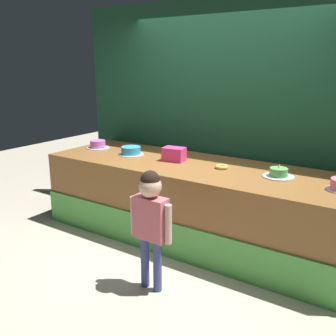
{
  "coord_description": "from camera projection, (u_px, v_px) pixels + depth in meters",
  "views": [
    {
      "loc": [
        2.01,
        -2.99,
        1.94
      ],
      "look_at": [
        -0.22,
        0.34,
        0.85
      ],
      "focal_mm": 40.78,
      "sensor_mm": 36.0,
      "label": 1
    }
  ],
  "objects": [
    {
      "name": "pink_box",
      "position": [
        174.0,
        154.0,
        4.36
      ],
      "size": [
        0.26,
        0.2,
        0.16
      ],
      "primitive_type": "cube",
      "rotation": [
        0.0,
        0.0,
        0.13
      ],
      "color": "#F53A8A",
      "rests_on": "stage_platform"
    },
    {
      "name": "cake_center_right",
      "position": [
        279.0,
        173.0,
        3.75
      ],
      "size": [
        0.31,
        0.31,
        0.14
      ],
      "color": "silver",
      "rests_on": "stage_platform"
    },
    {
      "name": "ground_plane",
      "position": [
        168.0,
        256.0,
        3.98
      ],
      "size": [
        12.0,
        12.0,
        0.0
      ],
      "primitive_type": "plane",
      "color": "#BCB29E"
    },
    {
      "name": "child_figure",
      "position": [
        151.0,
        214.0,
        3.24
      ],
      "size": [
        0.42,
        0.19,
        1.09
      ],
      "color": "#3F4C8C",
      "rests_on": "ground_plane"
    },
    {
      "name": "cake_center_left",
      "position": [
        131.0,
        151.0,
        4.67
      ],
      "size": [
        0.31,
        0.31,
        0.1
      ],
      "color": "silver",
      "rests_on": "stage_platform"
    },
    {
      "name": "donut",
      "position": [
        222.0,
        167.0,
        4.06
      ],
      "size": [
        0.14,
        0.14,
        0.04
      ],
      "primitive_type": "torus",
      "color": "#F2BF4C",
      "rests_on": "stage_platform"
    },
    {
      "name": "stage_platform",
      "position": [
        195.0,
        202.0,
        4.31
      ],
      "size": [
        3.56,
        1.14,
        0.87
      ],
      "color": "brown",
      "rests_on": "ground_plane"
    },
    {
      "name": "cake_far_left",
      "position": [
        98.0,
        145.0,
        5.03
      ],
      "size": [
        0.3,
        0.3,
        0.1
      ],
      "color": "white",
      "rests_on": "stage_platform"
    },
    {
      "name": "curtain_backdrop",
      "position": [
        224.0,
        115.0,
        4.61
      ],
      "size": [
        4.13,
        0.08,
        2.69
      ],
      "primitive_type": "cube",
      "color": "#19472D",
      "rests_on": "ground_plane"
    }
  ]
}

